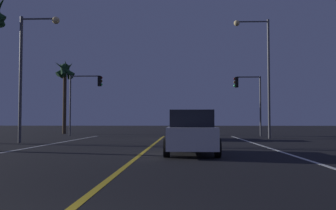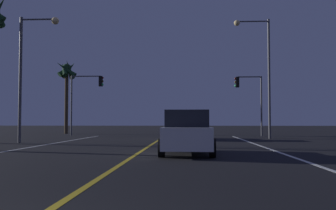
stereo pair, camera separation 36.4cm
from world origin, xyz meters
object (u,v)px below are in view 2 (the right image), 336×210
car_lead_same_lane (187,133)px  traffic_light_near_right (248,92)px  street_lamp_left_mid (30,62)px  traffic_light_near_left (87,91)px  street_lamp_right_far (261,63)px  car_ahead_far (186,128)px  palm_tree_left_far (67,75)px

car_lead_same_lane → traffic_light_near_right: size_ratio=0.84×
car_lead_same_lane → street_lamp_left_mid: 12.34m
traffic_light_near_left → street_lamp_right_far: street_lamp_right_far is taller
traffic_light_near_left → street_lamp_right_far: bearing=-17.9°
car_lead_same_lane → traffic_light_near_right: traffic_light_near_right is taller
car_ahead_far → traffic_light_near_left: size_ratio=0.81×
car_lead_same_lane → street_lamp_right_far: bearing=-22.4°
car_ahead_far → palm_tree_left_far: size_ratio=0.57×
palm_tree_left_far → car_lead_same_lane: bearing=-61.6°
traffic_light_near_left → car_lead_same_lane: bearing=-63.5°
car_ahead_far → traffic_light_near_left: traffic_light_near_left is taller
car_lead_same_lane → palm_tree_left_far: palm_tree_left_far is taller
street_lamp_right_far → street_lamp_left_mid: bearing=22.6°
car_ahead_far → traffic_light_near_right: bearing=-42.0°
car_ahead_far → traffic_light_near_right: 8.51m
traffic_light_near_right → palm_tree_left_far: 18.32m
traffic_light_near_left → street_lamp_right_far: size_ratio=0.60×
car_ahead_far → traffic_light_near_left: bearing=55.8°
car_ahead_far → palm_tree_left_far: palm_tree_left_far is taller
car_ahead_far → traffic_light_near_left: (-8.72, 5.93, 3.10)m
car_lead_same_lane → traffic_light_near_left: bearing=26.5°
car_ahead_far → street_lamp_right_far: street_lamp_right_far is taller
street_lamp_right_far → traffic_light_near_left: bearing=-17.9°
street_lamp_left_mid → car_lead_same_lane: bearing=-36.9°
car_ahead_far → car_lead_same_lane: (0.12, -11.83, 0.00)m
street_lamp_left_mid → street_lamp_right_far: size_ratio=0.85×
car_lead_same_lane → street_lamp_left_mid: bearing=53.1°
car_ahead_far → street_lamp_right_far: (5.55, 1.32, 4.74)m
car_ahead_far → street_lamp_left_mid: 11.14m
traffic_light_near_right → traffic_light_near_left: size_ratio=0.97×
palm_tree_left_far → traffic_light_near_left: bearing=-55.0°
traffic_light_near_left → street_lamp_left_mid: street_lamp_left_mid is taller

